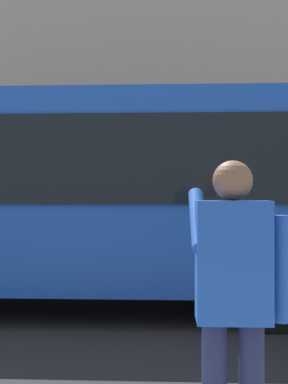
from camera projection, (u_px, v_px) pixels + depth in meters
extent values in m
plane|color=#232326|center=(127.00, 304.00, 7.48)|extent=(60.00, 60.00, 0.00)
cube|color=#A89E8E|center=(146.00, 47.00, 14.31)|extent=(28.00, 0.80, 12.00)
cube|color=maroon|center=(271.00, 147.00, 13.53)|extent=(4.40, 1.10, 0.24)
cube|color=#1947AD|center=(54.00, 192.00, 7.22)|extent=(9.00, 2.50, 2.60)
cube|color=black|center=(30.00, 159.00, 5.96)|extent=(7.60, 0.06, 1.10)
cylinder|color=black|center=(247.00, 265.00, 8.17)|extent=(1.00, 0.28, 1.00)
cylinder|color=black|center=(276.00, 290.00, 5.97)|extent=(1.00, 0.28, 1.00)
cube|color=#1E4CAD|center=(233.00, 261.00, 2.68)|extent=(0.40, 0.24, 0.66)
sphere|color=brown|center=(233.00, 181.00, 2.68)|extent=(0.22, 0.22, 0.22)
cylinder|color=#1E4CAD|center=(281.00, 269.00, 2.66)|extent=(0.09, 0.09, 0.58)
cylinder|color=#1E4CAD|center=(198.00, 219.00, 2.84)|extent=(0.09, 0.48, 0.37)
cube|color=black|center=(210.00, 185.00, 2.98)|extent=(0.07, 0.01, 0.14)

